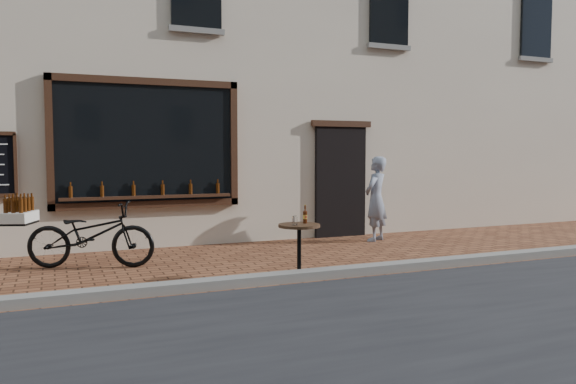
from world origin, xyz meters
name	(u,v)px	position (x,y,z in m)	size (l,w,h in m)	color
ground	(337,280)	(0.00, 0.00, 0.00)	(90.00, 90.00, 0.00)	brown
kerb	(330,273)	(0.00, 0.20, 0.06)	(90.00, 0.25, 0.12)	slate
shop_building	(207,10)	(0.00, 6.50, 5.00)	(28.00, 6.20, 10.00)	beige
cargo_bicycle	(88,234)	(-2.97, 2.16, 0.49)	(2.19, 1.27, 1.03)	black
bistro_table	(299,239)	(-0.39, 0.35, 0.52)	(0.57, 0.57, 0.97)	black
pedestrian	(376,199)	(2.26, 2.69, 0.81)	(0.59, 0.39, 1.62)	gray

